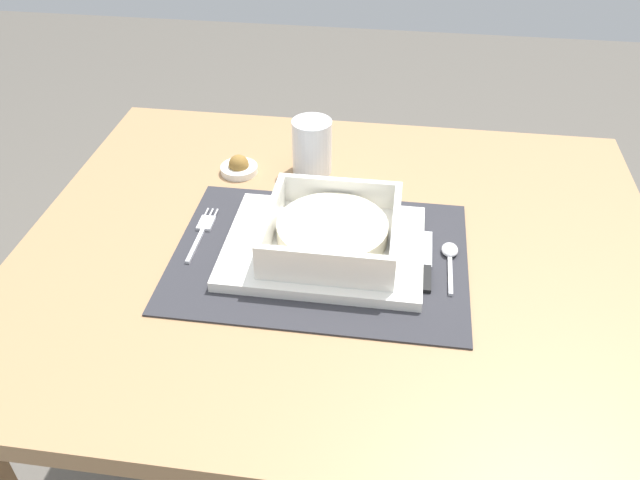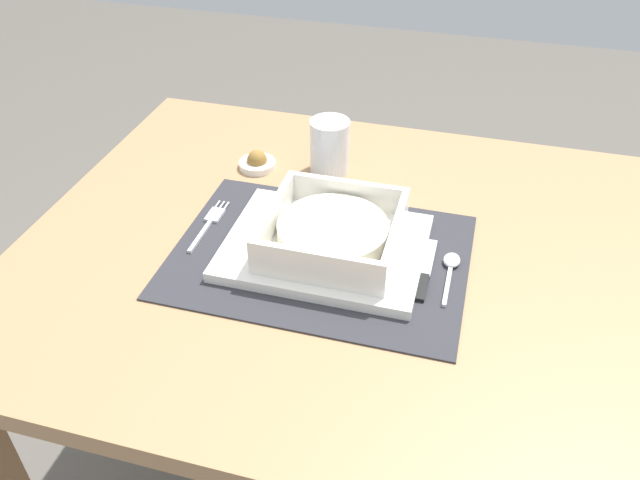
% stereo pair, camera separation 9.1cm
% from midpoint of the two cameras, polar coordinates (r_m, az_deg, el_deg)
% --- Properties ---
extents(dining_table, '(0.95, 0.79, 0.74)m').
position_cam_midpoint_polar(dining_table, '(1.02, -0.88, -5.11)').
color(dining_table, '#A37A51').
rests_on(dining_table, ground).
extents(placemat, '(0.42, 0.31, 0.00)m').
position_cam_midpoint_polar(placemat, '(0.93, -2.81, -1.49)').
color(placemat, '#2D2D33').
rests_on(placemat, dining_table).
extents(serving_plate, '(0.29, 0.22, 0.02)m').
position_cam_midpoint_polar(serving_plate, '(0.93, -2.44, -0.73)').
color(serving_plate, white).
rests_on(serving_plate, placemat).
extents(porridge_bowl, '(0.19, 0.19, 0.05)m').
position_cam_midpoint_polar(porridge_bowl, '(0.91, -1.76, 0.59)').
color(porridge_bowl, white).
rests_on(porridge_bowl, serving_plate).
extents(fork, '(0.02, 0.13, 0.00)m').
position_cam_midpoint_polar(fork, '(1.00, -12.92, 0.78)').
color(fork, silver).
rests_on(fork, placemat).
extents(spoon, '(0.02, 0.11, 0.01)m').
position_cam_midpoint_polar(spoon, '(0.93, 8.70, -1.34)').
color(spoon, silver).
rests_on(spoon, placemat).
extents(butter_knife, '(0.01, 0.14, 0.01)m').
position_cam_midpoint_polar(butter_knife, '(0.92, 6.65, -2.21)').
color(butter_knife, black).
rests_on(butter_knife, placemat).
extents(drinking_glass, '(0.07, 0.07, 0.09)m').
position_cam_midpoint_polar(drinking_glass, '(1.11, -3.10, 7.96)').
color(drinking_glass, white).
rests_on(drinking_glass, dining_table).
extents(condiment_saucer, '(0.06, 0.06, 0.04)m').
position_cam_midpoint_polar(condiment_saucer, '(1.13, -9.50, 6.30)').
color(condiment_saucer, white).
rests_on(condiment_saucer, dining_table).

